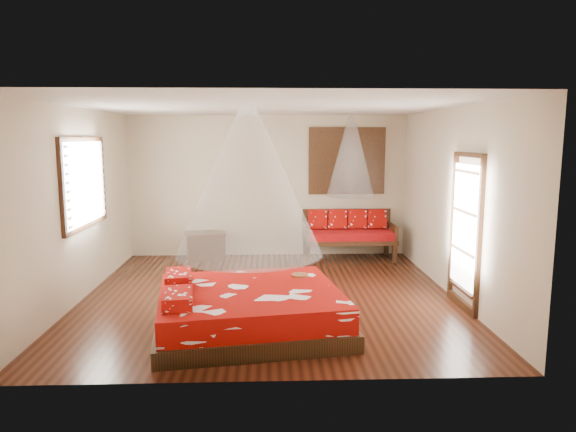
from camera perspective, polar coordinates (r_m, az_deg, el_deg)
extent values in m
cube|color=black|center=(7.84, -2.14, -8.90)|extent=(5.50, 5.50, 0.02)
cube|color=white|center=(7.48, -2.27, 12.16)|extent=(5.50, 5.50, 0.02)
cube|color=#C6B991|center=(8.02, -22.33, 1.18)|extent=(0.02, 5.50, 2.80)
cube|color=#C6B991|center=(8.02, 17.94, 1.41)|extent=(0.02, 5.50, 2.80)
cube|color=#C6B991|center=(10.27, -2.21, 3.35)|extent=(5.50, 0.02, 2.80)
cube|color=#C6B991|center=(4.81, -2.20, -2.83)|extent=(5.50, 0.02, 2.80)
cube|color=black|center=(6.55, -4.23, -11.49)|extent=(2.57, 2.39, 0.20)
cube|color=#970904|center=(6.47, -4.26, -9.41)|extent=(2.45, 2.27, 0.30)
cube|color=#970904|center=(5.95, -12.19, -8.95)|extent=(0.42, 0.64, 0.15)
cube|color=#970904|center=(6.78, -12.07, -6.73)|extent=(0.42, 0.64, 0.15)
cube|color=black|center=(9.70, 2.21, -4.09)|extent=(0.08, 0.08, 0.42)
cube|color=black|center=(9.97, 11.76, -3.92)|extent=(0.08, 0.08, 0.42)
cube|color=black|center=(10.36, 1.93, -3.27)|extent=(0.08, 0.08, 0.42)
cube|color=black|center=(10.60, 10.90, -3.14)|extent=(0.08, 0.08, 0.42)
cube|color=black|center=(10.09, 6.77, -2.66)|extent=(1.77, 0.79, 0.08)
cube|color=maroon|center=(10.07, 6.78, -2.05)|extent=(1.71, 0.73, 0.14)
cube|color=black|center=(10.38, 6.49, -0.70)|extent=(1.77, 0.06, 0.55)
cube|color=black|center=(9.96, 1.96, -1.81)|extent=(0.06, 0.79, 0.30)
cube|color=black|center=(10.22, 11.48, -1.71)|extent=(0.06, 0.79, 0.30)
cube|color=#970904|center=(10.18, 3.31, -0.41)|extent=(0.37, 0.20, 0.39)
cube|color=#970904|center=(10.22, 5.51, -0.40)|extent=(0.37, 0.20, 0.39)
cube|color=#970904|center=(10.28, 7.69, -0.38)|extent=(0.37, 0.20, 0.39)
cube|color=#970904|center=(10.36, 9.83, -0.37)|extent=(0.37, 0.20, 0.39)
cube|color=black|center=(10.22, -9.16, -3.39)|extent=(0.81, 0.66, 0.47)
cube|color=black|center=(10.17, -9.20, -1.96)|extent=(0.86, 0.71, 0.05)
cube|color=black|center=(10.32, 6.56, 6.11)|extent=(1.52, 0.06, 1.32)
cube|color=black|center=(10.31, 6.56, 6.11)|extent=(1.35, 0.04, 1.10)
cube|color=black|center=(8.16, -21.71, 3.46)|extent=(0.08, 1.74, 1.34)
cube|color=white|center=(8.15, -21.45, 3.47)|extent=(0.04, 1.54, 1.10)
cube|color=black|center=(7.50, 19.09, -1.83)|extent=(0.08, 1.02, 2.16)
cube|color=white|center=(7.48, 18.98, -1.08)|extent=(0.03, 0.82, 1.70)
cylinder|color=brown|center=(6.99, 1.31, -6.59)|extent=(0.22, 0.22, 0.03)
cone|color=white|center=(6.17, -4.41, 3.94)|extent=(1.79, 1.79, 1.80)
cone|color=white|center=(9.85, 6.98, 6.56)|extent=(0.91, 0.91, 1.50)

